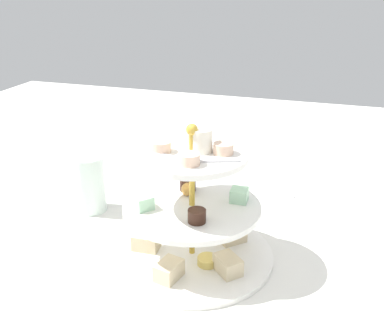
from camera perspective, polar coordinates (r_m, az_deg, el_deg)
The scene contains 4 objects.
ground_plane at distance 0.87m, azimuth -0.00°, elevation -11.34°, with size 2.40×2.40×0.00m, color silver.
tiered_serving_stand at distance 0.83m, azimuth 0.04°, elevation -6.66°, with size 0.30×0.30×0.26m.
water_glass_tall_right at distance 1.02m, azimuth -12.54°, elevation -2.34°, with size 0.07×0.07×0.13m, color silver.
butter_knife_left at distance 1.14m, azimuth 8.65°, elevation -2.85°, with size 0.17×0.01×0.00m, color silver.
Camera 1 is at (0.22, -0.69, 0.48)m, focal length 43.21 mm.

